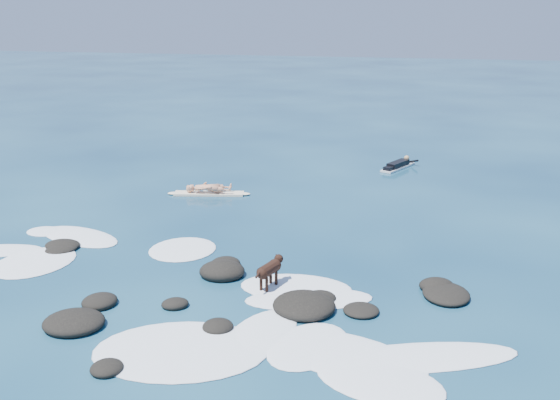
# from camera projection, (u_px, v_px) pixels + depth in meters

# --- Properties ---
(ground) EXTENTS (160.00, 160.00, 0.00)m
(ground) POSITION_uv_depth(u_px,v_px,m) (195.00, 275.00, 15.74)
(ground) COLOR #0A2642
(ground) RESTS_ON ground
(reef_rocks) EXTENTS (14.15, 6.15, 0.47)m
(reef_rocks) POSITION_uv_depth(u_px,v_px,m) (172.00, 291.00, 14.62)
(reef_rocks) COLOR black
(reef_rocks) RESTS_ON ground
(breaking_foam) EXTENTS (15.44, 7.90, 0.12)m
(breaking_foam) POSITION_uv_depth(u_px,v_px,m) (212.00, 303.00, 14.20)
(breaking_foam) COLOR white
(breaking_foam) RESTS_ON ground
(standing_surfer_rig) EXTENTS (3.00, 1.07, 1.72)m
(standing_surfer_rig) POSITION_uv_depth(u_px,v_px,m) (208.00, 177.00, 22.44)
(standing_surfer_rig) COLOR #FBECC9
(standing_surfer_rig) RESTS_ON ground
(paddling_surfer_rig) EXTENTS (1.49, 2.34, 0.42)m
(paddling_surfer_rig) POSITION_uv_depth(u_px,v_px,m) (398.00, 165.00, 26.44)
(paddling_surfer_rig) COLOR silver
(paddling_surfer_rig) RESTS_ON ground
(dog) EXTENTS (0.53, 1.19, 0.77)m
(dog) POSITION_uv_depth(u_px,v_px,m) (270.00, 269.00, 14.82)
(dog) COLOR black
(dog) RESTS_ON ground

